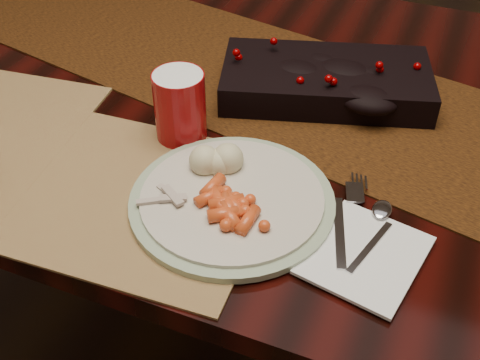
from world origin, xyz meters
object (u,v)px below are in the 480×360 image
at_px(centerpiece, 326,76).
at_px(napkin, 365,255).
at_px(dining_table, 290,245).
at_px(red_cup, 180,106).
at_px(turkey_shreds, 167,197).
at_px(dinner_plate, 232,200).
at_px(baby_carrots, 229,206).
at_px(placemat_main, 116,190).
at_px(mashed_potatoes, 218,156).

distance_m(centerpiece, napkin, 0.40).
relative_size(dining_table, red_cup, 15.64).
xyz_separation_m(centerpiece, turkey_shreds, (-0.12, -0.38, -0.01)).
relative_size(centerpiece, napkin, 2.30).
relative_size(centerpiece, red_cup, 3.21).
height_order(dinner_plate, napkin, dinner_plate).
xyz_separation_m(baby_carrots, turkey_shreds, (-0.09, -0.02, -0.00)).
relative_size(centerpiece, turkey_shreds, 5.87).
bearing_deg(turkey_shreds, centerpiece, 72.04).
bearing_deg(placemat_main, mashed_potatoes, 31.81).
bearing_deg(placemat_main, napkin, -1.30).
xyz_separation_m(napkin, red_cup, (-0.35, 0.15, 0.05)).
relative_size(centerpiece, placemat_main, 0.81).
bearing_deg(red_cup, napkin, -23.80).
bearing_deg(dinner_plate, dining_table, 87.83).
xyz_separation_m(dinner_plate, red_cup, (-0.14, 0.13, 0.05)).
bearing_deg(mashed_potatoes, baby_carrots, -57.38).
relative_size(baby_carrots, napkin, 0.62).
relative_size(dinner_plate, mashed_potatoes, 3.65).
bearing_deg(dining_table, dinner_plate, -92.17).
distance_m(dining_table, centerpiece, 0.42).
relative_size(turkey_shreds, red_cup, 0.55).
bearing_deg(centerpiece, napkin, -66.24).
height_order(napkin, red_cup, red_cup).
bearing_deg(mashed_potatoes, centerpiece, 72.96).
height_order(baby_carrots, napkin, baby_carrots).
bearing_deg(napkin, placemat_main, -167.73).
xyz_separation_m(placemat_main, baby_carrots, (0.18, 0.01, 0.03)).
relative_size(mashed_potatoes, turkey_shreds, 1.30).
bearing_deg(red_cup, placemat_main, -101.29).
height_order(centerpiece, red_cup, red_cup).
bearing_deg(mashed_potatoes, turkey_shreds, -110.64).
distance_m(dining_table, red_cup, 0.49).
bearing_deg(placemat_main, baby_carrots, -0.25).
bearing_deg(red_cup, dinner_plate, -41.26).
xyz_separation_m(dining_table, dinner_plate, (-0.01, -0.30, 0.39)).
relative_size(placemat_main, baby_carrots, 4.57).
height_order(centerpiece, placemat_main, centerpiece).
bearing_deg(napkin, mashed_potatoes, 173.04).
bearing_deg(turkey_shreds, baby_carrots, 9.65).
relative_size(dining_table, placemat_main, 3.93).
bearing_deg(placemat_main, dinner_plate, 8.98).
bearing_deg(baby_carrots, centerpiece, 84.52).
distance_m(baby_carrots, mashed_potatoes, 0.10).
bearing_deg(dining_table, red_cup, -131.50).
relative_size(mashed_potatoes, napkin, 0.51).
distance_m(dining_table, napkin, 0.54).
height_order(placemat_main, red_cup, red_cup).
bearing_deg(centerpiece, dinner_plate, -97.13).
xyz_separation_m(centerpiece, dinner_plate, (-0.04, -0.34, -0.03)).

